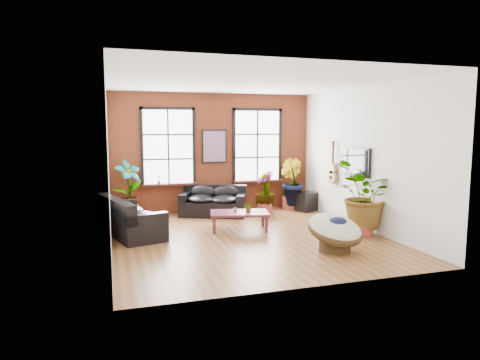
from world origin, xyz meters
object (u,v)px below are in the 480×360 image
(sofa_back, at_px, (214,202))
(papasan_chair, at_px, (335,231))
(coffee_table, at_px, (239,214))
(sofa_left, at_px, (129,218))

(sofa_back, relative_size, papasan_chair, 1.52)
(sofa_back, distance_m, coffee_table, 1.94)
(coffee_table, distance_m, papasan_chair, 2.66)
(sofa_left, distance_m, papasan_chair, 4.72)
(sofa_left, distance_m, coffee_table, 2.63)
(sofa_left, bearing_deg, coffee_table, -112.91)
(sofa_left, height_order, papasan_chair, sofa_left)
(sofa_left, relative_size, coffee_table, 1.55)
(sofa_back, bearing_deg, papasan_chair, -47.37)
(sofa_back, bearing_deg, sofa_left, -122.98)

